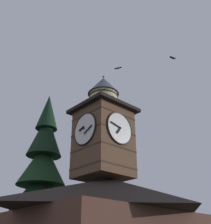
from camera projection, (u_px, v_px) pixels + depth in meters
The scene contains 6 objects.
building_main at pixel (110, 224), 17.72m from camera, with size 11.72×9.12×5.82m.
clock_tower at pixel (103, 131), 20.54m from camera, with size 3.95×3.95×8.15m.
pine_tree_behind at pixel (40, 191), 21.04m from camera, with size 5.58×5.58×13.53m.
moon at pixel (25, 206), 49.13m from camera, with size 1.68×1.68×1.68m.
flying_bird_high at pixel (118, 68), 24.71m from camera, with size 0.38×0.63×0.12m.
flying_bird_low at pixel (173, 58), 22.36m from camera, with size 0.56×0.27×0.12m.
Camera 1 is at (12.52, 12.01, 1.45)m, focal length 45.91 mm.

